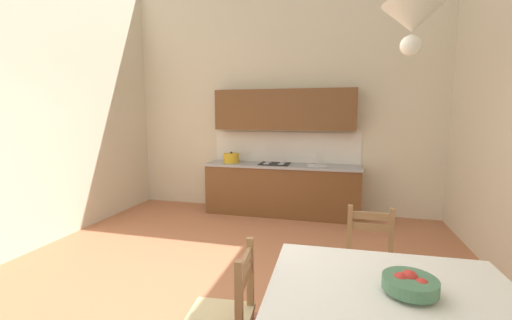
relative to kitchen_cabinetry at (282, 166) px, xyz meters
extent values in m
cube|color=#B7704C|center=(-0.09, -3.02, -0.91)|extent=(6.14, 7.18, 0.10)
cube|color=beige|center=(-0.09, 0.33, 1.28)|extent=(6.14, 0.12, 4.27)
cube|color=brown|center=(0.01, -0.04, -0.43)|extent=(2.67, 0.60, 0.86)
cube|color=#9E9EA3|center=(0.01, -0.05, 0.02)|extent=(2.70, 0.63, 0.04)
cube|color=white|center=(0.01, 0.26, 0.32)|extent=(2.67, 0.01, 0.55)
cube|color=brown|center=(0.01, 0.09, 0.99)|extent=(2.45, 0.34, 0.70)
cube|color=black|center=(0.01, -0.31, -0.81)|extent=(2.63, 0.02, 0.09)
cylinder|color=silver|center=(0.61, -0.04, 0.04)|extent=(0.34, 0.34, 0.02)
cylinder|color=silver|center=(0.61, 0.10, 0.15)|extent=(0.02, 0.02, 0.22)
cube|color=black|center=(-0.13, -0.04, 0.05)|extent=(0.52, 0.42, 0.01)
cylinder|color=silver|center=(-0.26, -0.14, 0.06)|extent=(0.11, 0.11, 0.01)
cylinder|color=silver|center=(0.00, -0.14, 0.06)|extent=(0.11, 0.11, 0.01)
cylinder|color=silver|center=(-0.26, 0.06, 0.06)|extent=(0.11, 0.11, 0.01)
cylinder|color=silver|center=(0.00, 0.06, 0.06)|extent=(0.11, 0.11, 0.01)
cylinder|color=gold|center=(-0.93, -0.06, 0.12)|extent=(0.28, 0.28, 0.15)
cylinder|color=gold|center=(-0.93, -0.06, 0.20)|extent=(0.29, 0.29, 0.02)
sphere|color=black|center=(-0.93, -0.06, 0.23)|extent=(0.04, 0.04, 0.04)
cube|color=brown|center=(1.31, -3.73, -0.12)|extent=(1.39, 1.04, 0.02)
cube|color=brown|center=(0.68, -3.31, -0.49)|extent=(0.07, 0.07, 0.73)
cube|color=brown|center=(1.92, -3.27, -0.49)|extent=(0.07, 0.07, 0.73)
cube|color=white|center=(1.31, -3.73, -0.10)|extent=(1.46, 1.10, 0.00)
cube|color=white|center=(1.29, -3.20, -0.17)|extent=(1.42, 0.05, 0.12)
cube|color=white|center=(0.60, -3.75, -0.17)|extent=(0.04, 1.06, 0.12)
cube|color=#D1BC89|center=(1.27, -2.78, -0.43)|extent=(0.44, 0.44, 0.04)
cube|color=#A3754C|center=(1.44, -2.97, -0.65)|extent=(0.05, 0.05, 0.41)
cube|color=#A3754C|center=(1.08, -2.95, -0.65)|extent=(0.05, 0.05, 0.41)
cube|color=#A3754C|center=(1.45, -2.61, -0.39)|extent=(0.05, 0.05, 0.93)
cube|color=#A3754C|center=(1.10, -2.59, -0.39)|extent=(0.05, 0.05, 0.93)
cube|color=#A3754C|center=(1.28, -2.60, -0.01)|extent=(0.32, 0.04, 0.07)
cube|color=#A3754C|center=(1.28, -2.60, -0.12)|extent=(0.32, 0.04, 0.07)
cube|color=#D1BC89|center=(0.25, -3.81, -0.43)|extent=(0.45, 0.45, 0.04)
cube|color=#A3754C|center=(0.42, -3.61, -0.39)|extent=(0.05, 0.05, 0.93)
cube|color=#A3754C|center=(0.43, -3.79, -0.01)|extent=(0.05, 0.32, 0.07)
cube|color=#A3754C|center=(0.43, -3.79, -0.12)|extent=(0.05, 0.32, 0.07)
cylinder|color=#4C7F5B|center=(1.39, -3.77, -0.09)|extent=(0.17, 0.17, 0.02)
cylinder|color=#4C7F5B|center=(1.39, -3.77, -0.04)|extent=(0.30, 0.30, 0.07)
sphere|color=red|center=(1.34, -3.76, -0.03)|extent=(0.09, 0.09, 0.09)
sphere|color=red|center=(1.45, -3.79, -0.04)|extent=(0.08, 0.08, 0.08)
sphere|color=red|center=(1.39, -3.74, -0.03)|extent=(0.10, 0.10, 0.10)
cone|color=silver|center=(1.33, -3.70, 1.40)|extent=(0.32, 0.32, 0.14)
sphere|color=white|center=(1.33, -3.70, 1.26)|extent=(0.11, 0.11, 0.11)
camera|label=1|loc=(0.99, -5.66, 0.90)|focal=23.03mm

